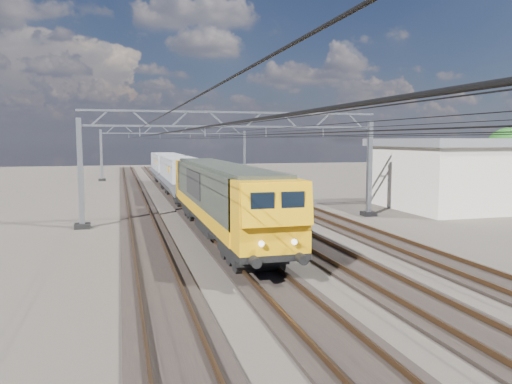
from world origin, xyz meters
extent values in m
plane|color=black|center=(0.00, 0.00, 0.00)|extent=(160.00, 160.00, 0.00)
cube|color=black|center=(-6.00, 0.00, 0.06)|extent=(2.60, 140.00, 0.12)
cube|color=#523821|center=(-6.72, 0.00, 0.22)|extent=(0.08, 140.00, 0.16)
cube|color=#523821|center=(-5.28, 0.00, 0.22)|extent=(0.08, 140.00, 0.16)
cube|color=black|center=(-2.00, 0.00, 0.06)|extent=(2.60, 140.00, 0.12)
cube|color=#523821|center=(-2.72, 0.00, 0.22)|extent=(0.08, 140.00, 0.16)
cube|color=#523821|center=(-1.28, 0.00, 0.22)|extent=(0.08, 140.00, 0.16)
cube|color=black|center=(2.00, 0.00, 0.06)|extent=(2.60, 140.00, 0.12)
cube|color=#523821|center=(1.28, 0.00, 0.22)|extent=(0.08, 140.00, 0.16)
cube|color=#523821|center=(2.72, 0.00, 0.22)|extent=(0.08, 140.00, 0.16)
cube|color=black|center=(6.00, 0.00, 0.06)|extent=(2.60, 140.00, 0.12)
cube|color=#523821|center=(5.28, 0.00, 0.22)|extent=(0.08, 140.00, 0.16)
cube|color=#523821|center=(6.72, 0.00, 0.22)|extent=(0.08, 140.00, 0.16)
cube|color=gray|center=(-9.50, 4.00, 3.30)|extent=(0.30, 0.30, 6.60)
cube|color=gray|center=(9.50, 4.00, 3.30)|extent=(0.30, 0.30, 6.60)
cube|color=black|center=(-9.50, 4.00, 0.15)|extent=(0.90, 0.90, 0.30)
cube|color=black|center=(9.50, 4.00, 0.15)|extent=(0.90, 0.90, 0.30)
cube|color=gray|center=(0.00, 4.00, 7.05)|extent=(19.30, 0.18, 0.12)
cube|color=gray|center=(0.00, 4.00, 6.15)|extent=(19.30, 0.18, 0.12)
cube|color=gray|center=(-8.31, 4.00, 6.60)|extent=(1.03, 0.10, 0.94)
cube|color=gray|center=(-5.94, 4.00, 6.60)|extent=(1.03, 0.10, 0.94)
cube|color=gray|center=(-3.56, 4.00, 6.60)|extent=(1.03, 0.10, 0.94)
cube|color=gray|center=(-1.19, 4.00, 6.60)|extent=(1.03, 0.10, 0.94)
cube|color=gray|center=(1.19, 4.00, 6.60)|extent=(1.03, 0.10, 0.94)
cube|color=gray|center=(3.56, 4.00, 6.60)|extent=(1.03, 0.10, 0.94)
cube|color=gray|center=(5.94, 4.00, 6.60)|extent=(1.03, 0.10, 0.94)
cube|color=gray|center=(8.31, 4.00, 6.60)|extent=(1.03, 0.10, 0.94)
cube|color=gray|center=(-6.00, 4.00, 5.82)|extent=(0.06, 0.06, 0.65)
cube|color=gray|center=(-2.00, 4.00, 5.82)|extent=(0.06, 0.06, 0.65)
cube|color=gray|center=(2.00, 4.00, 5.82)|extent=(0.06, 0.06, 0.65)
cube|color=gray|center=(6.00, 4.00, 5.82)|extent=(0.06, 0.06, 0.65)
cube|color=gray|center=(-9.50, 40.00, 3.30)|extent=(0.30, 0.30, 6.60)
cube|color=gray|center=(9.50, 40.00, 3.30)|extent=(0.30, 0.30, 6.60)
cube|color=black|center=(-9.50, 40.00, 0.15)|extent=(0.90, 0.90, 0.30)
cube|color=black|center=(9.50, 40.00, 0.15)|extent=(0.90, 0.90, 0.30)
cube|color=gray|center=(0.00, 40.00, 7.05)|extent=(19.30, 0.18, 0.12)
cube|color=gray|center=(0.00, 40.00, 6.15)|extent=(19.30, 0.18, 0.12)
cube|color=gray|center=(-8.31, 40.00, 6.60)|extent=(1.03, 0.10, 0.94)
cube|color=gray|center=(-5.94, 40.00, 6.60)|extent=(1.03, 0.10, 0.94)
cube|color=gray|center=(-3.56, 40.00, 6.60)|extent=(1.03, 0.10, 0.94)
cube|color=gray|center=(-1.19, 40.00, 6.60)|extent=(1.03, 0.10, 0.94)
cube|color=gray|center=(1.19, 40.00, 6.60)|extent=(1.03, 0.10, 0.94)
cube|color=gray|center=(3.56, 40.00, 6.60)|extent=(1.03, 0.10, 0.94)
cube|color=gray|center=(5.94, 40.00, 6.60)|extent=(1.03, 0.10, 0.94)
cube|color=gray|center=(8.31, 40.00, 6.60)|extent=(1.03, 0.10, 0.94)
cube|color=gray|center=(-6.00, 40.00, 5.82)|extent=(0.06, 0.06, 0.65)
cube|color=gray|center=(-2.00, 40.00, 5.82)|extent=(0.06, 0.06, 0.65)
cube|color=gray|center=(2.00, 40.00, 5.82)|extent=(0.06, 0.06, 0.65)
cube|color=gray|center=(6.00, 40.00, 5.82)|extent=(0.06, 0.06, 0.65)
cylinder|color=black|center=(-6.00, 8.00, 5.50)|extent=(0.03, 140.00, 0.03)
cylinder|color=black|center=(-6.00, 8.00, 6.00)|extent=(0.03, 140.00, 0.03)
cylinder|color=black|center=(-2.00, 8.00, 5.50)|extent=(0.03, 140.00, 0.03)
cylinder|color=black|center=(-2.00, 8.00, 6.00)|extent=(0.03, 140.00, 0.03)
cylinder|color=black|center=(2.00, 8.00, 5.50)|extent=(0.03, 140.00, 0.03)
cylinder|color=black|center=(2.00, 8.00, 6.00)|extent=(0.03, 140.00, 0.03)
cylinder|color=black|center=(6.00, 8.00, 5.50)|extent=(0.03, 140.00, 0.03)
cylinder|color=black|center=(6.00, 8.00, 6.00)|extent=(0.03, 140.00, 0.03)
cube|color=black|center=(-2.00, -7.37, 0.75)|extent=(2.20, 3.60, 0.60)
cube|color=black|center=(-2.00, 5.63, 0.75)|extent=(2.20, 3.60, 0.60)
cube|color=black|center=(-2.00, -0.87, 1.13)|extent=(2.65, 20.00, 0.25)
cube|color=black|center=(-2.00, -0.87, 0.75)|extent=(2.20, 4.50, 0.75)
cube|color=#262B24|center=(-2.00, -0.87, 2.55)|extent=(2.65, 17.00, 2.60)
cube|color=orange|center=(-3.34, -0.87, 1.55)|extent=(0.04, 17.00, 0.60)
cube|color=orange|center=(-0.66, -0.87, 1.55)|extent=(0.04, 17.00, 0.60)
cube|color=black|center=(-3.35, 0.13, 2.90)|extent=(0.05, 5.00, 1.40)
cube|color=black|center=(-0.65, 0.13, 2.90)|extent=(0.05, 5.00, 1.40)
cube|color=#262B24|center=(-2.00, -0.87, 3.92)|extent=(2.25, 18.00, 0.15)
cube|color=orange|center=(-2.00, -9.97, 2.55)|extent=(2.65, 1.80, 2.60)
cube|color=orange|center=(-2.00, -10.92, 3.05)|extent=(2.60, 0.46, 1.52)
cube|color=black|center=(-2.55, -11.02, 3.15)|extent=(0.85, 0.08, 0.75)
cube|color=black|center=(-1.45, -11.02, 3.15)|extent=(0.85, 0.08, 0.75)
cylinder|color=black|center=(-2.85, -11.17, 1.15)|extent=(0.36, 0.50, 0.36)
cylinder|color=black|center=(-1.15, -11.17, 1.15)|extent=(0.36, 0.50, 0.36)
cylinder|color=white|center=(-2.60, -11.07, 1.75)|extent=(0.20, 0.08, 0.20)
cylinder|color=white|center=(-1.40, -11.07, 1.75)|extent=(0.20, 0.08, 0.20)
cube|color=orange|center=(-2.00, 8.23, 2.55)|extent=(2.65, 1.80, 2.60)
cube|color=orange|center=(-2.00, 9.18, 3.05)|extent=(2.60, 0.46, 1.52)
cube|color=black|center=(-2.55, 9.28, 3.15)|extent=(0.85, 0.08, 0.75)
cube|color=black|center=(-1.45, 9.28, 3.15)|extent=(0.85, 0.08, 0.75)
cylinder|color=black|center=(-2.85, 9.43, 1.15)|extent=(0.36, 0.50, 0.36)
cylinder|color=black|center=(-1.15, 9.43, 1.15)|extent=(0.36, 0.50, 0.36)
cylinder|color=white|center=(-2.60, 9.33, 1.75)|extent=(0.20, 0.08, 0.20)
cylinder|color=white|center=(-1.40, 9.33, 1.75)|extent=(0.20, 0.08, 0.20)
cube|color=black|center=(-2.00, 12.33, 0.72)|extent=(2.20, 2.60, 0.55)
cube|color=black|center=(-2.00, 21.33, 0.72)|extent=(2.20, 2.60, 0.55)
cube|color=black|center=(-2.00, 16.83, 1.08)|extent=(2.40, 13.00, 0.20)
cube|color=gray|center=(-2.00, 16.83, 2.80)|extent=(2.80, 12.00, 1.80)
cube|color=#44464C|center=(-2.95, 16.83, 1.55)|extent=(1.48, 12.00, 1.36)
cube|color=#44464C|center=(-1.05, 16.83, 1.55)|extent=(1.48, 12.00, 1.36)
cube|color=orange|center=(-3.42, 13.83, 2.90)|extent=(0.04, 1.20, 0.50)
cube|color=black|center=(-2.00, 26.53, 0.72)|extent=(2.20, 2.60, 0.55)
cube|color=black|center=(-2.00, 35.53, 0.72)|extent=(2.20, 2.60, 0.55)
cube|color=black|center=(-2.00, 31.03, 1.08)|extent=(2.40, 13.00, 0.20)
cube|color=gray|center=(-2.00, 31.03, 2.80)|extent=(2.80, 12.00, 1.80)
cube|color=#44464C|center=(-2.95, 31.03, 1.55)|extent=(1.48, 12.00, 1.36)
cube|color=#44464C|center=(-1.05, 31.03, 1.55)|extent=(1.48, 12.00, 1.36)
cube|color=orange|center=(-3.42, 28.03, 2.90)|extent=(0.04, 1.20, 0.50)
cube|color=beige|center=(22.00, 6.00, 2.40)|extent=(18.00, 10.00, 4.80)
cube|color=slate|center=(22.00, 6.00, 5.10)|extent=(18.60, 10.60, 0.60)
cylinder|color=#3B291A|center=(30.00, 14.00, 1.55)|extent=(0.70, 0.70, 3.10)
sphere|color=#123D10|center=(30.00, 14.00, 4.34)|extent=(4.34, 4.34, 4.34)
camera|label=1|loc=(-7.22, -27.28, 5.31)|focal=35.00mm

